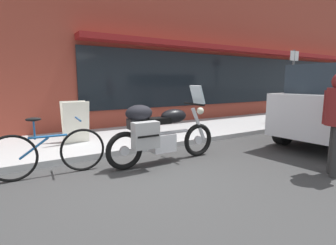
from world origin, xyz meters
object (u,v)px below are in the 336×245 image
sandwich_board_sign (75,122)px  parking_sign_pole (292,79)px  touring_motorcycle (159,131)px  parked_bicycle (49,152)px

sandwich_board_sign → parking_sign_pole: parking_sign_pole is taller
touring_motorcycle → parked_bicycle: (-1.77, 0.37, -0.22)m
parked_bicycle → sandwich_board_sign: bearing=65.2°
parked_bicycle → parking_sign_pole: parking_sign_pole is taller
parking_sign_pole → parked_bicycle: bearing=-172.1°
sandwich_board_sign → parking_sign_pole: size_ratio=0.38×
parked_bicycle → touring_motorcycle: bearing=-11.8°
touring_motorcycle → parked_bicycle: 1.82m
touring_motorcycle → sandwich_board_sign: size_ratio=2.40×
touring_motorcycle → parking_sign_pole: parking_sign_pole is taller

